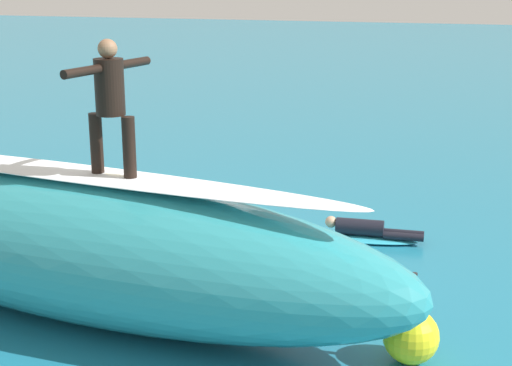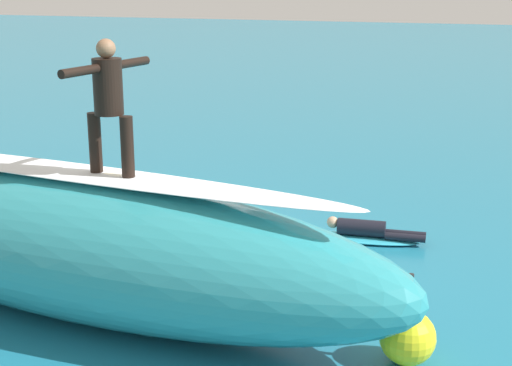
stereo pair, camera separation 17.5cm
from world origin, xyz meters
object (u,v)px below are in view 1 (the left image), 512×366
Objects in this scene: surfboard_riding at (114,178)px; surfboard_paddling at (359,237)px; surfer_riding at (110,97)px; surfer_paddling at (367,228)px; buoy_marker at (411,336)px.

surfboard_riding is 0.94× the size of surfboard_paddling.
surfer_riding is 5.51m from surfer_paddling.
surfboard_riding is 5.08m from surfer_paddling.
surfboard_riding is 4.08m from buoy_marker.
surfer_riding reaches higher than buoy_marker.
surfer_riding is at bearing 53.36° from surfer_paddling.
surfboard_paddling is 1.17× the size of surfer_paddling.
buoy_marker reaches higher than surfboard_paddling.
surfboard_paddling is (-2.49, -3.99, -1.90)m from surfboard_riding.
surfer_paddling is at bearing -74.25° from buoy_marker.
buoy_marker is at bearing 104.05° from surfboard_paddling.
buoy_marker is at bearing -169.40° from surfboard_riding.
surfboard_riding is at bearing 54.60° from surfboard_paddling.
buoy_marker is (-1.26, 4.00, 0.29)m from surfboard_paddling.
surfer_paddling is 1.49× the size of buoy_marker.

